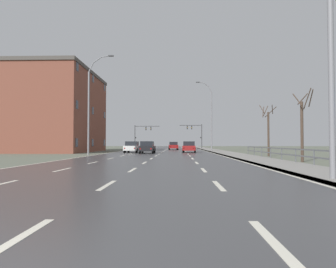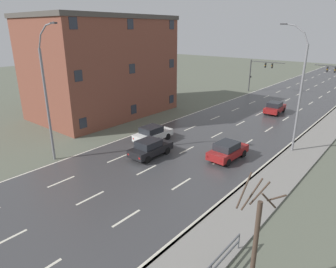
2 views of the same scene
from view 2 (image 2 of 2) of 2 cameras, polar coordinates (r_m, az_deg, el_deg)
The scene contains 11 objects.
ground_plane at distance 34.27m, azimuth 11.77°, elevation 0.91°, with size 160.00×160.00×0.12m.
road_asphalt_strip at distance 44.84m, azimuth 19.15°, elevation 4.72°, with size 14.00×120.00×0.03m.
street_lamp_midground at distance 28.19m, azimuth 23.78°, elevation 7.25°, with size 2.53×0.24×11.12m.
street_lamp_left_bank at distance 25.82m, azimuth -22.12°, elevation 6.41°, with size 2.84×0.24×11.12m.
traffic_signal_left at distance 55.02m, azimuth 17.03°, elevation 11.67°, with size 5.95×0.36×5.58m.
car_distant at distance 41.94m, azimuth 19.81°, elevation 4.80°, with size 2.02×4.19×1.57m.
car_near_right at distance 25.99m, azimuth 11.36°, elevation -3.10°, with size 2.00×4.19×1.57m.
car_mid_centre at distance 29.58m, azimuth -2.97°, elevation 0.08°, with size 1.95×4.16×1.57m.
car_near_left at distance 26.07m, azimuth -3.44°, elevation -2.66°, with size 1.88×4.12×1.57m.
brick_building at distance 39.71m, azimuth -12.49°, elevation 12.56°, with size 11.14×17.30×12.24m.
bare_tree_mid at distance 13.07m, azimuth 16.42°, elevation -19.14°, with size 1.63×1.73×5.29m.
Camera 2 is at (14.96, 19.08, 10.63)m, focal length 31.78 mm.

